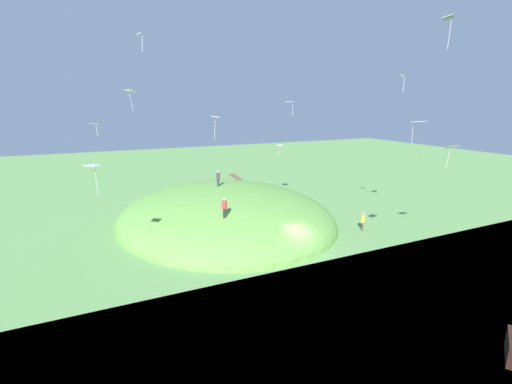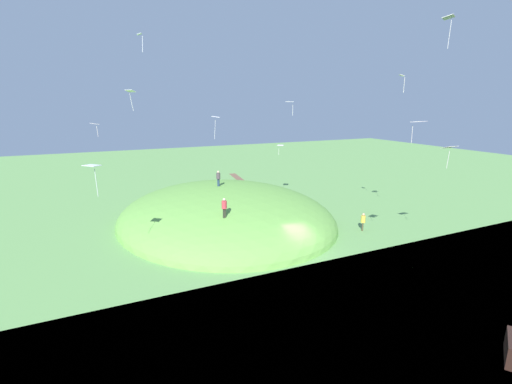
# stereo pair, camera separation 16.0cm
# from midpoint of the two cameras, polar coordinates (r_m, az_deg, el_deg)

# --- Properties ---
(ground_plane) EXTENTS (160.00, 160.00, 0.00)m
(ground_plane) POSITION_cam_midpoint_polar(r_m,az_deg,el_deg) (31.24, 7.39, -9.61)
(ground_plane) COLOR #669C52
(grass_hill) EXTENTS (26.90, 23.13, 7.09)m
(grass_hill) POSITION_cam_midpoint_polar(r_m,az_deg,el_deg) (39.72, -4.77, -4.33)
(grass_hill) COLOR #68A646
(grass_hill) RESTS_ON ground_plane
(dirt_path) EXTENTS (16.92, 3.28, 0.04)m
(dirt_path) POSITION_cam_midpoint_polar(r_m,az_deg,el_deg) (57.30, -1.80, 1.44)
(dirt_path) COLOR brown
(dirt_path) RESTS_ON ground_plane
(person_on_hilltop) EXTENTS (0.61, 0.61, 1.76)m
(person_on_hilltop) POSITION_cam_midpoint_polar(r_m,az_deg,el_deg) (39.48, -5.98, 2.48)
(person_on_hilltop) COLOR #1D3145
(person_on_hilltop) RESTS_ON grass_hill
(person_near_shore) EXTENTS (0.64, 0.64, 1.85)m
(person_near_shore) POSITION_cam_midpoint_polar(r_m,az_deg,el_deg) (37.22, 17.00, -4.30)
(person_near_shore) COLOR #3F3A24
(person_near_shore) RESTS_ON ground_plane
(person_with_child) EXTENTS (0.51, 0.51, 1.77)m
(person_with_child) POSITION_cam_midpoint_polar(r_m,az_deg,el_deg) (30.79, -4.99, -2.19)
(person_with_child) COLOR #2E3125
(person_with_child) RESTS_ON grass_hill
(kite_0) EXTENTS (0.79, 1.13, 1.78)m
(kite_0) POSITION_cam_midpoint_polar(r_m,az_deg,el_deg) (31.96, 28.83, 6.23)
(kite_0) COLOR silver
(kite_1) EXTENTS (1.02, 1.22, 1.49)m
(kite_1) POSITION_cam_midpoint_polar(r_m,az_deg,el_deg) (26.53, 24.88, 10.14)
(kite_1) COLOR white
(kite_2) EXTENTS (1.21, 1.08, 1.20)m
(kite_2) POSITION_cam_midpoint_polar(r_m,az_deg,el_deg) (32.08, 5.58, 14.21)
(kite_2) COLOR white
(kite_3) EXTENTS (1.02, 1.00, 1.85)m
(kite_3) POSITION_cam_midpoint_polar(r_m,az_deg,el_deg) (34.73, -19.44, 14.91)
(kite_3) COLOR silver
(kite_4) EXTENTS (1.32, 1.11, 2.17)m
(kite_4) POSITION_cam_midpoint_polar(r_m,az_deg,el_deg) (35.25, -6.39, 11.80)
(kite_4) COLOR silver
(kite_5) EXTENTS (1.11, 1.23, 2.18)m
(kite_5) POSITION_cam_midpoint_polar(r_m,az_deg,el_deg) (30.58, 28.77, 23.26)
(kite_5) COLOR white
(kite_6) EXTENTS (0.75, 0.69, 1.60)m
(kite_6) POSITION_cam_midpoint_polar(r_m,az_deg,el_deg) (36.15, 22.61, 16.72)
(kite_6) COLOR white
(kite_7) EXTENTS (0.68, 0.54, 1.65)m
(kite_7) POSITION_cam_midpoint_polar(r_m,az_deg,el_deg) (36.09, -18.06, 22.79)
(kite_7) COLOR white
(kite_8) EXTENTS (0.98, 0.78, 1.22)m
(kite_8) POSITION_cam_midpoint_polar(r_m,az_deg,el_deg) (35.48, -24.45, 9.90)
(kite_8) COLOR white
(kite_9) EXTENTS (1.39, 1.29, 1.29)m
(kite_9) POSITION_cam_midpoint_polar(r_m,az_deg,el_deg) (46.16, 4.07, 7.49)
(kite_9) COLOR white
(kite_10) EXTENTS (1.22, 1.21, 2.11)m
(kite_10) POSITION_cam_midpoint_polar(r_m,az_deg,el_deg) (24.85, -24.70, 3.66)
(kite_10) COLOR white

